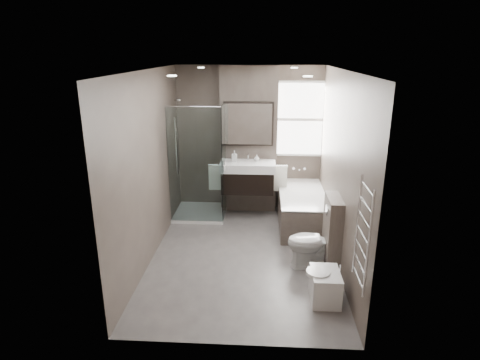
# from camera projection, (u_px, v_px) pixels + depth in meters

# --- Properties ---
(room) EXTENTS (2.70, 3.90, 2.70)m
(room) POSITION_uv_depth(u_px,v_px,m) (244.00, 169.00, 5.46)
(room) COLOR #5A5553
(room) RESTS_ON ground
(vanity_pier) EXTENTS (1.00, 0.25, 2.60)m
(vanity_pier) POSITION_uv_depth(u_px,v_px,m) (249.00, 141.00, 7.14)
(vanity_pier) COLOR #534941
(vanity_pier) RESTS_ON ground
(vanity) EXTENTS (0.95, 0.47, 0.66)m
(vanity) POSITION_uv_depth(u_px,v_px,m) (248.00, 176.00, 6.99)
(vanity) COLOR black
(vanity) RESTS_ON vanity_pier
(mirror_cabinet) EXTENTS (0.86, 0.08, 0.76)m
(mirror_cabinet) POSITION_uv_depth(u_px,v_px,m) (249.00, 124.00, 6.89)
(mirror_cabinet) COLOR black
(mirror_cabinet) RESTS_ON vanity_pier
(towel_left) EXTENTS (0.24, 0.06, 0.44)m
(towel_left) POSITION_uv_depth(u_px,v_px,m) (216.00, 177.00, 7.00)
(towel_left) COLOR white
(towel_left) RESTS_ON vanity_pier
(towel_right) EXTENTS (0.24, 0.06, 0.44)m
(towel_right) POSITION_uv_depth(u_px,v_px,m) (280.00, 179.00, 6.94)
(towel_right) COLOR white
(towel_right) RESTS_ON vanity_pier
(shower_enclosure) EXTENTS (0.90, 0.90, 2.00)m
(shower_enclosure) POSITION_uv_depth(u_px,v_px,m) (205.00, 191.00, 7.03)
(shower_enclosure) COLOR white
(shower_enclosure) RESTS_ON ground
(bathtub) EXTENTS (0.75, 1.60, 0.57)m
(bathtub) POSITION_uv_depth(u_px,v_px,m) (302.00, 207.00, 6.76)
(bathtub) COLOR #534941
(bathtub) RESTS_ON ground
(window) EXTENTS (0.98, 0.06, 1.33)m
(window) POSITION_uv_depth(u_px,v_px,m) (300.00, 119.00, 7.07)
(window) COLOR white
(window) RESTS_ON room
(toilet) EXTENTS (0.74, 0.47, 0.72)m
(toilet) POSITION_uv_depth(u_px,v_px,m) (314.00, 242.00, 5.43)
(toilet) COLOR white
(toilet) RESTS_ON ground
(cistern_box) EXTENTS (0.19, 0.55, 1.00)m
(cistern_box) POSITION_uv_depth(u_px,v_px,m) (332.00, 232.00, 5.40)
(cistern_box) COLOR #534941
(cistern_box) RESTS_ON ground
(bidet) EXTENTS (0.40, 0.46, 0.48)m
(bidet) POSITION_uv_depth(u_px,v_px,m) (325.00, 285.00, 4.73)
(bidet) COLOR white
(bidet) RESTS_ON ground
(towel_radiator) EXTENTS (0.03, 0.49, 1.10)m
(towel_radiator) POSITION_uv_depth(u_px,v_px,m) (363.00, 235.00, 3.93)
(towel_radiator) COLOR silver
(towel_radiator) RESTS_ON room
(soap_bottle_a) EXTENTS (0.09, 0.09, 0.19)m
(soap_bottle_a) POSITION_uv_depth(u_px,v_px,m) (234.00, 156.00, 6.91)
(soap_bottle_a) COLOR white
(soap_bottle_a) RESTS_ON vanity
(soap_bottle_b) EXTENTS (0.09, 0.09, 0.12)m
(soap_bottle_b) POSITION_uv_depth(u_px,v_px,m) (257.00, 158.00, 6.96)
(soap_bottle_b) COLOR white
(soap_bottle_b) RESTS_ON vanity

